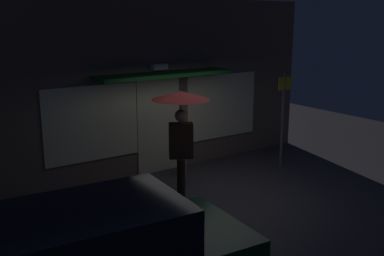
{
  "coord_description": "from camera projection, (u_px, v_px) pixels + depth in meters",
  "views": [
    {
      "loc": [
        -5.23,
        -6.74,
        3.52
      ],
      "look_at": [
        -0.26,
        0.45,
        1.41
      ],
      "focal_mm": 43.13,
      "sensor_mm": 36.0,
      "label": 1
    }
  ],
  "objects": [
    {
      "name": "building_facade",
      "position": [
        155.0,
        88.0,
        10.52
      ],
      "size": [
        8.6,
        1.0,
        3.93
      ],
      "color": "brown",
      "rests_on": "ground"
    },
    {
      "name": "person_with_umbrella",
      "position": [
        181.0,
        117.0,
        8.79
      ],
      "size": [
        1.11,
        1.11,
        2.16
      ],
      "rotation": [
        0.0,
        0.0,
        2.64
      ],
      "color": "black",
      "rests_on": "ground"
    },
    {
      "name": "ground_plane",
      "position": [
        216.0,
        200.0,
        9.1
      ],
      "size": [
        18.0,
        18.0,
        0.0
      ],
      "primitive_type": "plane",
      "color": "#38353A"
    },
    {
      "name": "street_sign_post",
      "position": [
        283.0,
        114.0,
        10.87
      ],
      "size": [
        0.4,
        0.07,
        2.27
      ],
      "color": "#595B60",
      "rests_on": "ground"
    },
    {
      "name": "sidewalk_bollard",
      "position": [
        182.0,
        164.0,
        10.37
      ],
      "size": [
        0.2,
        0.2,
        0.61
      ],
      "primitive_type": "cylinder",
      "color": "#9E998E",
      "rests_on": "ground"
    }
  ]
}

